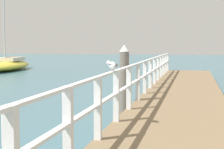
% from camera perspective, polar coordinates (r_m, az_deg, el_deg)
% --- Properties ---
extents(pier_deck, '(2.68, 25.97, 0.43)m').
position_cam_1_polar(pier_deck, '(12.27, 10.26, -4.38)').
color(pier_deck, '#846B4C').
rests_on(pier_deck, ground_plane).
extents(pier_railing, '(0.12, 24.49, 1.12)m').
position_cam_1_polar(pier_railing, '(12.26, 4.41, -0.09)').
color(pier_railing, white).
rests_on(pier_railing, pier_deck).
extents(dock_piling_far, '(0.29, 0.29, 2.08)m').
position_cam_1_polar(dock_piling_far, '(11.34, 1.83, -0.78)').
color(dock_piling_far, '#6B6056').
rests_on(dock_piling_far, ground_plane).
extents(seagull_foreground, '(0.32, 0.41, 0.21)m').
position_cam_1_polar(seagull_foreground, '(7.80, -0.01, 1.45)').
color(seagull_foreground, white).
rests_on(seagull_foreground, pier_railing).
extents(boat_3, '(3.62, 8.95, 11.41)m').
position_cam_1_polar(boat_3, '(32.09, -15.26, 1.38)').
color(boat_3, gold).
rests_on(boat_3, ground_plane).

